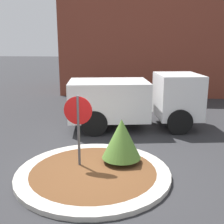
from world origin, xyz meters
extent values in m
plane|color=#2D2D30|center=(0.00, 0.00, 0.00)|extent=(120.00, 120.00, 0.00)
cylinder|color=#BCB7AD|center=(0.00, 0.00, 0.06)|extent=(3.99, 3.99, 0.12)
cylinder|color=brown|center=(0.00, 0.00, 0.06)|extent=(3.27, 3.27, 0.12)
cylinder|color=#4C4C51|center=(-0.43, 0.33, 1.02)|extent=(0.07, 0.07, 2.03)
cylinder|color=#B71414|center=(-0.43, 0.33, 1.64)|extent=(0.75, 0.03, 0.75)
cylinder|color=brown|center=(0.68, 0.63, 0.19)|extent=(0.08, 0.08, 0.13)
cone|color=#4C752D|center=(0.68, 0.63, 0.81)|extent=(1.07, 1.07, 1.10)
cube|color=white|center=(2.62, 4.64, 1.29)|extent=(1.94, 2.28, 1.72)
cube|color=white|center=(-0.10, 4.20, 1.16)|extent=(3.37, 2.62, 1.47)
cube|color=black|center=(3.18, 4.73, 1.59)|extent=(0.33, 1.81, 0.60)
cylinder|color=black|center=(2.31, 5.59, 0.48)|extent=(0.98, 0.39, 0.96)
cylinder|color=black|center=(2.63, 3.64, 0.48)|extent=(0.98, 0.39, 0.96)
cylinder|color=black|center=(-0.81, 5.08, 0.48)|extent=(0.98, 0.39, 0.96)
cylinder|color=black|center=(-0.49, 3.13, 0.48)|extent=(0.98, 0.39, 0.96)
cube|color=brown|center=(3.61, 13.77, 3.65)|extent=(15.26, 6.00, 7.30)
camera|label=1|loc=(1.19, -6.60, 3.37)|focal=45.00mm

